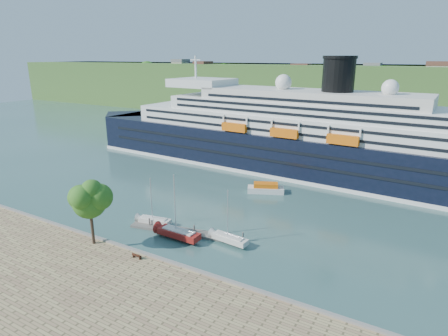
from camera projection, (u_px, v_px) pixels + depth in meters
ground at (125, 253)px, 55.28m from camera, size 400.00×400.00×0.00m
far_hillside at (349, 92)px, 172.29m from camera, size 400.00×50.00×24.00m
quay_coping at (124, 246)px, 54.78m from camera, size 220.00×0.50×0.30m
cruise_ship at (282, 114)px, 92.59m from camera, size 125.83×24.16×28.09m
park_bench at (137, 255)px, 51.73m from camera, size 1.40×0.61×0.89m
promenade_tree at (90, 210)px, 54.45m from camera, size 6.56×6.56×10.86m
floating_pontoon at (183, 231)px, 61.58m from camera, size 18.58×5.82×0.41m
sailboat_white_near at (154, 203)px, 63.19m from camera, size 6.47×2.76×8.10m
sailboat_red at (178, 210)px, 57.76m from camera, size 7.98×2.36×10.26m
sailboat_white_far at (230, 219)px, 56.68m from camera, size 6.64×2.42×8.39m
tender_launch at (266, 188)px, 79.38m from camera, size 8.11×5.54×2.13m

